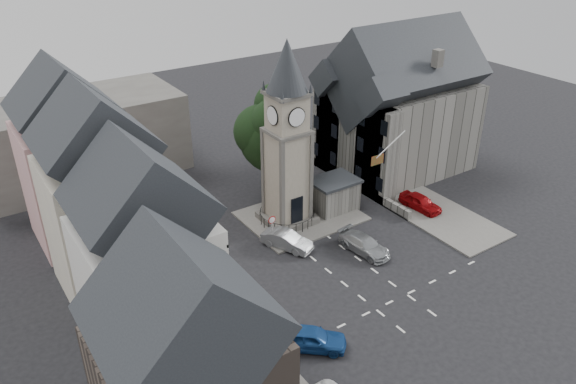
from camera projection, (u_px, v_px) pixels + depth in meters
ground at (343, 265)px, 44.34m from camera, size 120.00×120.00×0.00m
pavement_west at (165, 279)px, 42.56m from camera, size 6.00×30.00×0.14m
pavement_east at (387, 186)px, 56.08m from camera, size 6.00×26.00×0.14m
central_island at (301, 216)px, 50.91m from camera, size 10.00×8.00×0.16m
road_markings at (391, 302)px, 40.31m from camera, size 20.00×8.00×0.01m
clock_tower at (287, 137)px, 46.40m from camera, size 4.86×4.86×16.25m
stone_shelter at (333, 194)px, 51.48m from camera, size 4.30×3.30×3.08m
town_tree at (275, 127)px, 51.59m from camera, size 7.20×7.20×10.80m
warning_sign_post at (272, 225)px, 45.80m from camera, size 0.70×0.19×2.85m
terrace_pink at (73, 164)px, 45.36m from camera, size 8.10×7.60×12.80m
terrace_cream at (104, 204)px, 39.50m from camera, size 8.10×7.60×12.80m
terrace_tudor at (147, 264)px, 33.81m from camera, size 8.10×7.60×12.00m
building_sw_stone at (190, 379)px, 26.87m from camera, size 8.60×7.60×10.40m
backdrop_west at (80, 138)px, 57.10m from camera, size 20.00×10.00×8.00m
east_building at (398, 112)px, 57.15m from camera, size 14.40×11.40×12.60m
east_boundary_wall at (352, 183)px, 56.00m from camera, size 0.40×16.00×0.90m
flagpole at (391, 144)px, 47.93m from camera, size 3.68×0.10×2.74m
car_west_blue at (311, 338)px, 35.89m from camera, size 4.62×4.31×1.54m
car_west_silver at (202, 297)px, 39.55m from camera, size 4.79×2.53×1.50m
car_west_grey at (195, 285)px, 40.81m from camera, size 6.18×4.68×1.56m
car_island_silver at (287, 240)px, 46.14m from camera, size 3.28×4.61×1.44m
car_island_east at (364, 245)px, 45.65m from camera, size 2.49×4.91×1.37m
car_east_red at (420, 202)px, 51.87m from camera, size 2.07×4.36×1.44m
pedestrian at (392, 192)px, 53.51m from camera, size 0.65×0.61×1.50m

